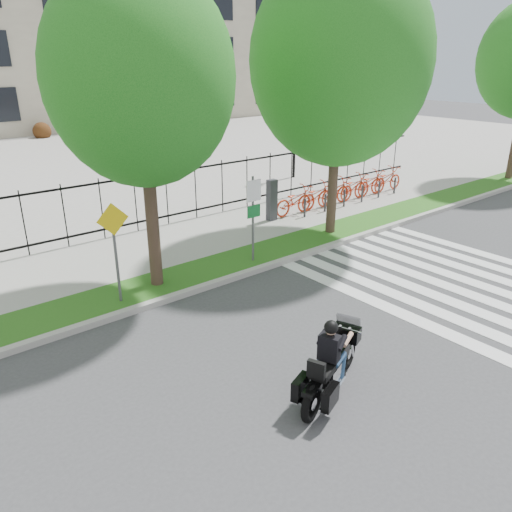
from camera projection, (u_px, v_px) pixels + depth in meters
ground at (339, 345)px, 10.63m from camera, size 120.00×120.00×0.00m
curb at (226, 280)px, 13.55m from camera, size 60.00×0.20×0.15m
grass_verge at (208, 270)px, 14.16m from camera, size 60.00×1.50×0.15m
sidewalk at (164, 246)px, 15.95m from camera, size 60.00×3.50×0.15m
plaza at (10, 164)px, 28.56m from camera, size 80.00×34.00×0.10m
crosswalk_stripes at (459, 284)px, 13.48m from camera, size 5.70×8.00×0.01m
iron_fence at (136, 203)px, 16.81m from camera, size 30.00×0.06×2.00m
lamp_post_right at (295, 113)px, 23.96m from camera, size 1.06×0.70×4.25m
street_tree_1 at (141, 77)px, 11.28m from camera, size 4.36×4.36×7.65m
street_tree_2 at (340, 61)px, 15.09m from camera, size 5.55×5.55×8.66m
bike_share_station at (343, 189)px, 20.42m from camera, size 7.87×0.89×1.50m
sign_pole_regulatory at (253, 208)px, 14.08m from camera, size 0.50×0.09×2.50m
sign_pole_warning at (115, 240)px, 11.62m from camera, size 0.78×0.09×2.49m
motorcycle_rider at (332, 363)px, 8.91m from camera, size 2.29×1.19×1.85m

